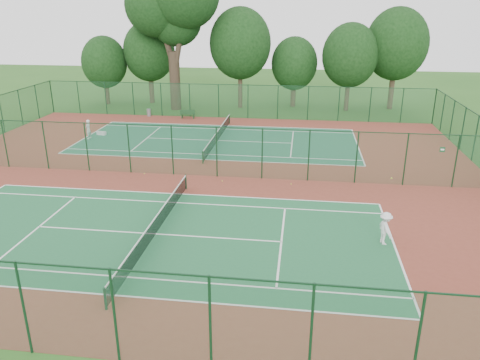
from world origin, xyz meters
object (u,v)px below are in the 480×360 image
at_px(kit_bag, 101,133).
at_px(big_tree, 173,4).
at_px(player_near, 385,228).
at_px(trash_bin, 149,113).
at_px(bench, 188,114).
at_px(player_far, 88,129).

xyz_separation_m(kit_bag, big_tree, (3.86, 12.26, 11.05)).
relative_size(player_near, trash_bin, 2.14).
distance_m(player_near, big_tree, 36.88).
xyz_separation_m(bench, kit_bag, (-6.19, -7.58, -0.33)).
bearing_deg(big_tree, bench, -63.59).
height_order(trash_bin, big_tree, big_tree).
distance_m(player_far, bench, 11.22).
bearing_deg(bench, player_near, -61.70).
height_order(player_near, trash_bin, player_near).
height_order(bench, big_tree, big_tree).
bearing_deg(player_near, big_tree, 14.57).
bearing_deg(player_near, trash_bin, 21.29).
relative_size(player_near, kit_bag, 1.98).
bearing_deg(kit_bag, bench, 61.57).
height_order(player_far, kit_bag, player_far).
xyz_separation_m(player_far, bench, (6.73, 8.96, -0.38)).
relative_size(player_near, big_tree, 0.11).
distance_m(kit_bag, big_tree, 16.95).
bearing_deg(player_far, bench, 148.98).
xyz_separation_m(player_near, player_far, (-22.77, 16.61, 0.02)).
bearing_deg(trash_bin, kit_bag, -102.75).
distance_m(player_far, kit_bag, 1.65).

